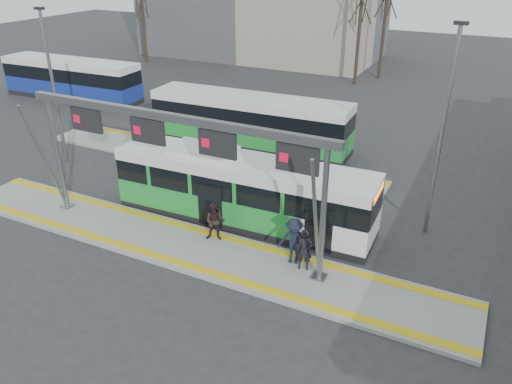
# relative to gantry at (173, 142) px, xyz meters

# --- Properties ---
(ground) EXTENTS (120.00, 120.00, 0.00)m
(ground) POSITION_rel_gantry_xyz_m (0.35, -0.25, -4.30)
(ground) COLOR #2D2D30
(ground) RESTS_ON ground
(platform_main) EXTENTS (22.00, 3.00, 0.15)m
(platform_main) POSITION_rel_gantry_xyz_m (0.35, -0.25, -4.22)
(platform_main) COLOR gray
(platform_main) RESTS_ON ground
(platform_second) EXTENTS (20.00, 3.00, 0.15)m
(platform_second) POSITION_rel_gantry_xyz_m (-3.65, 7.75, -4.22)
(platform_second) COLOR gray
(platform_second) RESTS_ON ground
(tactile_main) EXTENTS (22.00, 2.65, 0.02)m
(tactile_main) POSITION_rel_gantry_xyz_m (0.35, -0.25, -4.14)
(tactile_main) COLOR yellow
(tactile_main) RESTS_ON platform_main
(tactile_second) EXTENTS (20.00, 0.35, 0.02)m
(tactile_second) POSITION_rel_gantry_xyz_m (-3.65, 8.90, -4.14)
(tactile_second) COLOR yellow
(tactile_second) RESTS_ON platform_second
(gantry) EXTENTS (13.00, 1.68, 5.20)m
(gantry) POSITION_rel_gantry_xyz_m (0.00, 0.00, 0.00)
(gantry) COLOR slate
(gantry) RESTS_ON platform_main
(hero_bus) EXTENTS (11.28, 2.75, 3.08)m
(hero_bus) POSITION_rel_gantry_xyz_m (1.38, 2.69, -2.89)
(hero_bus) COLOR black
(hero_bus) RESTS_ON ground
(bg_bus_green) EXTENTS (11.94, 2.98, 2.96)m
(bg_bus_green) POSITION_rel_gantry_xyz_m (-2.44, 10.85, -2.84)
(bg_bus_green) COLOR black
(bg_bus_green) RESTS_ON ground
(bg_bus_blue) EXTENTS (11.42, 2.97, 2.95)m
(bg_bus_blue) POSITION_rel_gantry_xyz_m (-19.32, 13.83, -2.84)
(bg_bus_blue) COLOR black
(bg_bus_blue) RESTS_ON ground
(passenger_a) EXTENTS (0.66, 0.52, 1.58)m
(passenger_a) POSITION_rel_gantry_xyz_m (5.15, 0.33, -3.36)
(passenger_a) COLOR black
(passenger_a) RESTS_ON platform_main
(passenger_b) EXTENTS (0.96, 0.85, 1.63)m
(passenger_b) POSITION_rel_gantry_xyz_m (1.27, 0.62, -3.33)
(passenger_b) COLOR black
(passenger_b) RESTS_ON platform_main
(passenger_c) EXTENTS (1.29, 0.91, 1.82)m
(passenger_c) POSITION_rel_gantry_xyz_m (4.66, 0.52, -3.24)
(passenger_c) COLOR black
(passenger_c) RESTS_ON platform_main
(tree_left) EXTENTS (1.40, 1.40, 8.76)m
(tree_left) POSITION_rel_gantry_xyz_m (-1.04, 27.79, 2.35)
(tree_left) COLOR #382B21
(tree_left) RESTS_ON ground
(tree_far) EXTENTS (1.40, 1.40, 7.65)m
(tree_far) POSITION_rel_gantry_xyz_m (-22.39, 26.91, 1.50)
(tree_far) COLOR #382B21
(tree_far) RESTS_ON ground
(lamp_west) EXTENTS (0.50, 0.25, 8.05)m
(lamp_west) POSITION_rel_gantry_xyz_m (-10.30, 4.10, -0.03)
(lamp_west) COLOR slate
(lamp_west) RESTS_ON ground
(lamp_east) EXTENTS (0.50, 0.25, 8.38)m
(lamp_east) POSITION_rel_gantry_xyz_m (8.63, 5.22, 0.13)
(lamp_east) COLOR slate
(lamp_east) RESTS_ON ground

